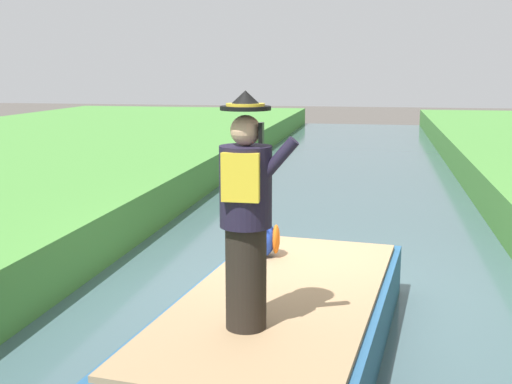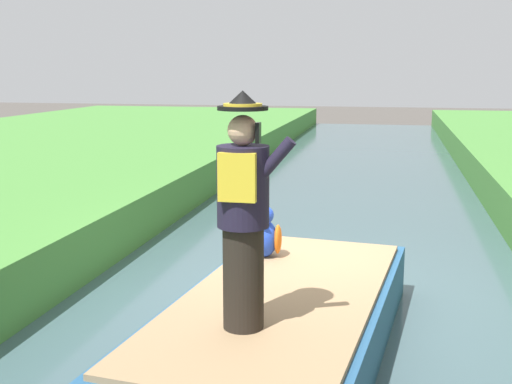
% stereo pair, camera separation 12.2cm
% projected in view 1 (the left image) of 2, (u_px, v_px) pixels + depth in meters
% --- Properties ---
extents(ground_plane, '(80.00, 80.00, 0.00)m').
position_uv_depth(ground_plane, '(301.00, 307.00, 7.41)').
color(ground_plane, '#4C4742').
extents(canal_water, '(5.39, 48.00, 0.10)m').
position_uv_depth(canal_water, '(301.00, 303.00, 7.40)').
color(canal_water, '#3D565B').
rests_on(canal_water, ground).
extents(boat, '(2.25, 4.37, 0.61)m').
position_uv_depth(boat, '(282.00, 325.00, 5.89)').
color(boat, '#23517A').
rests_on(boat, canal_water).
extents(person_pirate, '(0.61, 0.42, 1.85)m').
position_uv_depth(person_pirate, '(246.00, 213.00, 4.88)').
color(person_pirate, black).
rests_on(person_pirate, boat).
extents(parrot_plush, '(0.36, 0.35, 0.57)m').
position_uv_depth(parrot_plush, '(263.00, 235.00, 6.91)').
color(parrot_plush, blue).
rests_on(parrot_plush, boat).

